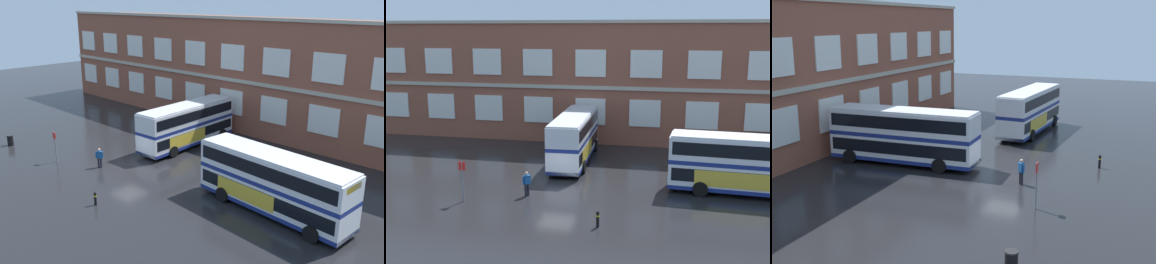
{
  "view_description": "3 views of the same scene",
  "coord_description": "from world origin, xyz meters",
  "views": [
    {
      "loc": [
        27.35,
        -20.48,
        13.59
      ],
      "look_at": [
        5.72,
        1.88,
        3.91
      ],
      "focal_mm": 39.98,
      "sensor_mm": 36.0,
      "label": 1
    },
    {
      "loc": [
        8.37,
        -31.36,
        11.1
      ],
      "look_at": [
        1.36,
        1.09,
        3.98
      ],
      "focal_mm": 44.92,
      "sensor_mm": 36.0,
      "label": 2
    },
    {
      "loc": [
        -30.22,
        -9.7,
        10.24
      ],
      "look_at": [
        1.26,
        3.41,
        2.41
      ],
      "focal_mm": 45.12,
      "sensor_mm": 36.0,
      "label": 3
    }
  ],
  "objects": [
    {
      "name": "double_decker_near",
      "position": [
        -0.32,
        7.5,
        2.15
      ],
      "size": [
        3.23,
        11.1,
        4.07
      ],
      "color": "silver",
      "rests_on": "ground"
    },
    {
      "name": "bus_stand_flag",
      "position": [
        -5.33,
        -3.66,
        1.64
      ],
      "size": [
        0.44,
        0.1,
        2.7
      ],
      "color": "slate",
      "rests_on": "ground"
    },
    {
      "name": "station_litter_bin",
      "position": [
        -12.64,
        -4.5,
        0.52
      ],
      "size": [
        0.6,
        0.6,
        1.03
      ],
      "color": "black",
      "rests_on": "ground"
    },
    {
      "name": "waiting_passenger",
      "position": [
        -1.59,
        -1.75,
        0.93
      ],
      "size": [
        0.51,
        0.54,
        1.7
      ],
      "color": "black",
      "rests_on": "ground"
    },
    {
      "name": "ground_plane",
      "position": [
        0.0,
        2.0,
        0.0
      ],
      "size": [
        120.0,
        120.0,
        0.0
      ],
      "primitive_type": "plane",
      "color": "black"
    },
    {
      "name": "safety_bollard_east",
      "position": [
        4.03,
        -5.94,
        0.49
      ],
      "size": [
        0.19,
        0.19,
        0.95
      ],
      "color": "black",
      "rests_on": "ground"
    },
    {
      "name": "double_decker_middle",
      "position": [
        13.3,
        1.67,
        2.15
      ],
      "size": [
        11.14,
        3.38,
        4.07
      ],
      "color": "silver",
      "rests_on": "ground"
    }
  ]
}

